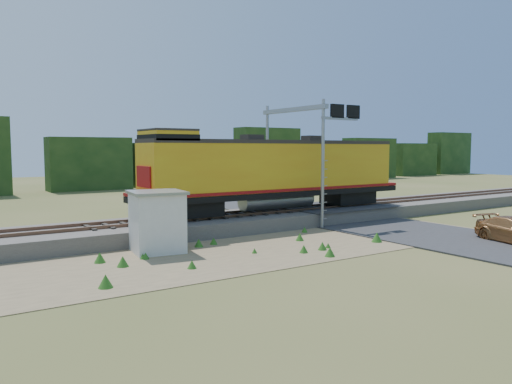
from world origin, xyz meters
TOP-DOWN VIEW (x-y plane):
  - ground at (0.00, 0.00)m, footprint 140.00×140.00m
  - ballast at (0.00, 6.00)m, footprint 70.00×5.00m
  - rails at (0.00, 6.00)m, footprint 70.00×1.54m
  - dirt_shoulder at (-2.00, 0.50)m, footprint 26.00×8.00m
  - road at (7.00, 0.74)m, footprint 7.00×66.00m
  - tree_line_north at (0.00, 38.00)m, footprint 130.00×3.00m
  - weed_clumps at (-3.50, 0.10)m, footprint 15.00×6.20m
  - locomotive at (2.14, 6.00)m, footprint 18.36×2.80m
  - shed at (-6.95, 2.32)m, footprint 2.64×2.64m
  - signal_gantry at (4.01, 5.32)m, footprint 2.97×6.20m

SIDE VIEW (x-z plane):
  - ground at x=0.00m, z-range 0.00..0.00m
  - weed_clumps at x=-3.50m, z-range -0.28..0.28m
  - dirt_shoulder at x=-2.00m, z-range 0.00..0.03m
  - road at x=7.00m, z-range -0.34..0.52m
  - ballast at x=0.00m, z-range 0.00..0.80m
  - rails at x=0.00m, z-range 0.80..0.96m
  - shed at x=-6.95m, z-range 0.02..2.80m
  - tree_line_north at x=0.00m, z-range -0.18..6.32m
  - locomotive at x=2.14m, z-range 0.93..5.67m
  - signal_gantry at x=4.01m, z-range 1.85..9.35m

